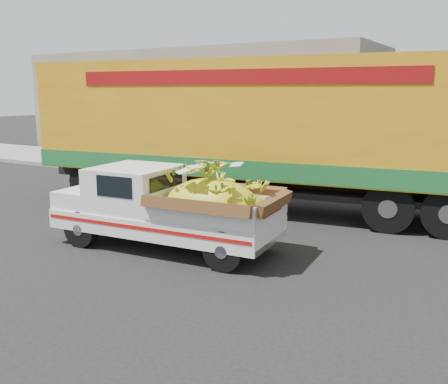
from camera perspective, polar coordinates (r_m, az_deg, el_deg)
The scene contains 6 objects.
ground at distance 9.81m, azimuth -11.49°, elevation -6.74°, with size 100.00×100.00×0.00m, color black.
curb at distance 15.54m, azimuth 5.92°, elevation 0.40°, with size 60.00×0.25×0.15m, color gray.
sidewalk at distance 17.44m, azimuth 8.79°, elevation 1.52°, with size 60.00×4.00×0.14m, color gray.
building_left at distance 26.16m, azimuth -2.78°, elevation 10.22°, with size 18.00×6.00×5.00m, color gray.
pickup_truck at distance 9.57m, azimuth -5.00°, elevation -1.79°, with size 4.57×1.97×1.56m.
semi_trailer at distance 12.87m, azimuth 3.48°, elevation 7.38°, with size 12.04×3.96×3.80m.
Camera 1 is at (6.30, -6.90, 3.01)m, focal length 40.00 mm.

